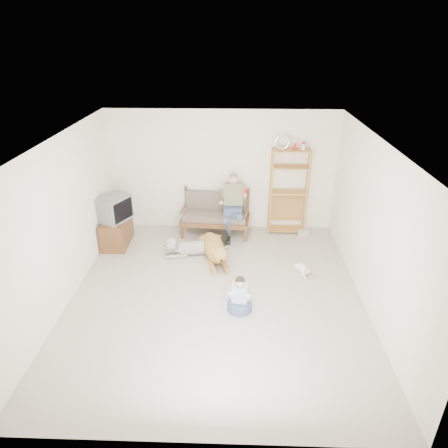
{
  "coord_description": "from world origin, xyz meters",
  "views": [
    {
      "loc": [
        0.32,
        -5.68,
        4.17
      ],
      "look_at": [
        0.1,
        1.0,
        0.91
      ],
      "focal_mm": 32.0,
      "sensor_mm": 36.0,
      "label": 1
    }
  ],
  "objects_px": {
    "golden_retriever": "(215,249)",
    "etagere": "(289,191)",
    "loveseat": "(215,213)",
    "tv_stand": "(116,231)"
  },
  "relations": [
    {
      "from": "loveseat",
      "to": "tv_stand",
      "type": "distance_m",
      "value": 2.18
    },
    {
      "from": "tv_stand",
      "to": "golden_retriever",
      "type": "bearing_deg",
      "value": -14.26
    },
    {
      "from": "loveseat",
      "to": "tv_stand",
      "type": "height_order",
      "value": "loveseat"
    },
    {
      "from": "tv_stand",
      "to": "golden_retriever",
      "type": "xyz_separation_m",
      "value": [
        2.13,
        -0.54,
        -0.09
      ]
    },
    {
      "from": "loveseat",
      "to": "golden_retriever",
      "type": "height_order",
      "value": "loveseat"
    },
    {
      "from": "loveseat",
      "to": "etagere",
      "type": "xyz_separation_m",
      "value": [
        1.61,
        0.13,
        0.5
      ]
    },
    {
      "from": "loveseat",
      "to": "etagere",
      "type": "height_order",
      "value": "etagere"
    },
    {
      "from": "golden_retriever",
      "to": "etagere",
      "type": "bearing_deg",
      "value": 24.47
    },
    {
      "from": "etagere",
      "to": "tv_stand",
      "type": "xyz_separation_m",
      "value": [
        -3.7,
        -0.74,
        -0.68
      ]
    },
    {
      "from": "tv_stand",
      "to": "golden_retriever",
      "type": "height_order",
      "value": "tv_stand"
    }
  ]
}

